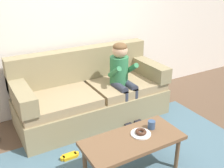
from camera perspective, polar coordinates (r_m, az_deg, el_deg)
ground at (r=3.35m, az=2.32°, el=-13.33°), size 10.00×10.00×0.00m
wall_back at (r=3.98m, az=-8.45°, el=14.48°), size 8.00×0.10×2.80m
area_rug at (r=3.19m, az=4.80°, el=-15.55°), size 2.78×1.68×0.01m
couch at (r=3.81m, az=-4.61°, el=-2.44°), size 2.11×0.90×0.97m
coffee_table at (r=2.76m, az=4.47°, el=-12.50°), size 1.04×0.48×0.44m
person_child at (r=3.68m, az=2.15°, el=2.16°), size 0.34×0.58×1.10m
plate at (r=2.80m, az=6.21°, el=-10.63°), size 0.21×0.21×0.01m
donut at (r=2.78m, az=6.24°, el=-10.20°), size 0.12×0.12×0.04m
mug at (r=2.89m, az=8.50°, el=-8.67°), size 0.08×0.08×0.09m
toy_controller at (r=3.20m, az=-9.10°, el=-15.18°), size 0.23×0.09×0.05m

